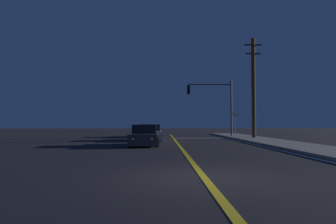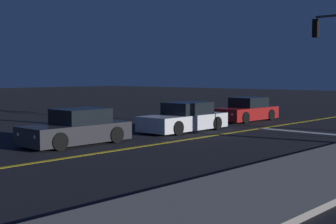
{
  "view_description": "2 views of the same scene",
  "coord_description": "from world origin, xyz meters",
  "px_view_note": "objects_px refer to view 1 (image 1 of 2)",
  "views": [
    {
      "loc": [
        -1.1,
        -7.95,
        1.42
      ],
      "look_at": [
        -0.56,
        18.86,
        2.44
      ],
      "focal_mm": 32.15,
      "sensor_mm": 36.0,
      "label": 1
    },
    {
      "loc": [
        12.33,
        0.77,
        2.59
      ],
      "look_at": [
        -0.16,
        14.28,
        1.17
      ],
      "focal_mm": 50.56,
      "sensor_mm": 36.0,
      "label": 2
    }
  ],
  "objects_px": {
    "car_lead_oncoming_charcoal": "(145,136)",
    "street_sign_corner": "(235,121)",
    "utility_pole_right": "(253,87)",
    "traffic_signal_near_right": "(215,99)",
    "car_mid_block_red": "(147,131)",
    "car_side_waiting_white": "(151,133)"
  },
  "relations": [
    {
      "from": "car_lead_oncoming_charcoal",
      "to": "street_sign_corner",
      "type": "xyz_separation_m",
      "value": [
        8.03,
        8.87,
        1.11
      ]
    },
    {
      "from": "utility_pole_right",
      "to": "street_sign_corner",
      "type": "xyz_separation_m",
      "value": [
        -1.4,
        1.23,
        -3.03
      ]
    },
    {
      "from": "traffic_signal_near_right",
      "to": "street_sign_corner",
      "type": "xyz_separation_m",
      "value": [
        1.38,
        -2.8,
        -2.27
      ]
    },
    {
      "from": "car_mid_block_red",
      "to": "street_sign_corner",
      "type": "relative_size",
      "value": 1.7
    },
    {
      "from": "car_mid_block_red",
      "to": "street_sign_corner",
      "type": "distance_m",
      "value": 9.24
    },
    {
      "from": "car_mid_block_red",
      "to": "traffic_signal_near_right",
      "type": "xyz_separation_m",
      "value": [
        7.15,
        -0.58,
        3.38
      ]
    },
    {
      "from": "car_lead_oncoming_charcoal",
      "to": "utility_pole_right",
      "type": "relative_size",
      "value": 0.46
    },
    {
      "from": "car_side_waiting_white",
      "to": "car_lead_oncoming_charcoal",
      "type": "height_order",
      "value": "same"
    },
    {
      "from": "traffic_signal_near_right",
      "to": "utility_pole_right",
      "type": "height_order",
      "value": "utility_pole_right"
    },
    {
      "from": "car_lead_oncoming_charcoal",
      "to": "traffic_signal_near_right",
      "type": "distance_m",
      "value": 13.85
    },
    {
      "from": "car_side_waiting_white",
      "to": "traffic_signal_near_right",
      "type": "distance_m",
      "value": 9.23
    },
    {
      "from": "car_side_waiting_white",
      "to": "traffic_signal_near_right",
      "type": "bearing_deg",
      "value": -139.82
    },
    {
      "from": "traffic_signal_near_right",
      "to": "utility_pole_right",
      "type": "bearing_deg",
      "value": 124.58
    },
    {
      "from": "car_lead_oncoming_charcoal",
      "to": "street_sign_corner",
      "type": "bearing_deg",
      "value": -132.19
    },
    {
      "from": "car_side_waiting_white",
      "to": "utility_pole_right",
      "type": "distance_m",
      "value": 10.27
    },
    {
      "from": "car_mid_block_red",
      "to": "car_side_waiting_white",
      "type": "height_order",
      "value": "same"
    },
    {
      "from": "traffic_signal_near_right",
      "to": "car_mid_block_red",
      "type": "bearing_deg",
      "value": -4.67
    },
    {
      "from": "car_side_waiting_white",
      "to": "car_lead_oncoming_charcoal",
      "type": "bearing_deg",
      "value": 87.6
    },
    {
      "from": "car_lead_oncoming_charcoal",
      "to": "car_side_waiting_white",
      "type": "bearing_deg",
      "value": -91.62
    },
    {
      "from": "street_sign_corner",
      "to": "car_side_waiting_white",
      "type": "bearing_deg",
      "value": -160.2
    },
    {
      "from": "car_mid_block_red",
      "to": "car_side_waiting_white",
      "type": "bearing_deg",
      "value": 96.77
    },
    {
      "from": "traffic_signal_near_right",
      "to": "utility_pole_right",
      "type": "xyz_separation_m",
      "value": [
        2.78,
        -4.03,
        0.76
      ]
    }
  ]
}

